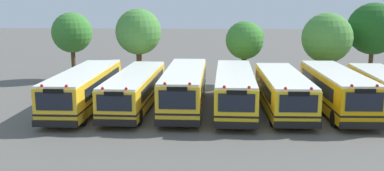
{
  "coord_description": "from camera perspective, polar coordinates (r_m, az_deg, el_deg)",
  "views": [
    {
      "loc": [
        -1.23,
        -28.2,
        7.23
      ],
      "look_at": [
        -2.75,
        0.0,
        1.6
      ],
      "focal_mm": 40.67,
      "sensor_mm": 36.0,
      "label": 1
    }
  ],
  "objects": [
    {
      "name": "school_bus_2",
      "position": [
        28.91,
        -0.97,
        -0.22
      ],
      "size": [
        2.61,
        10.84,
        2.79
      ],
      "rotation": [
        0.0,
        0.0,
        3.13
      ],
      "color": "yellow",
      "rests_on": "ground_plane"
    },
    {
      "name": "school_bus_4",
      "position": [
        28.92,
        11.79,
        -0.66
      ],
      "size": [
        2.74,
        10.28,
        2.6
      ],
      "rotation": [
        0.0,
        0.0,
        3.16
      ],
      "color": "yellow",
      "rests_on": "ground_plane"
    },
    {
      "name": "ground_plane",
      "position": [
        29.14,
        5.41,
        -3.14
      ],
      "size": [
        160.0,
        160.0,
        0.0
      ],
      "primitive_type": "plane",
      "color": "#595651"
    },
    {
      "name": "school_bus_3",
      "position": [
        28.81,
        5.59,
        -0.43
      ],
      "size": [
        2.71,
        11.22,
        2.69
      ],
      "rotation": [
        0.0,
        0.0,
        3.12
      ],
      "color": "yellow",
      "rests_on": "ground_plane"
    },
    {
      "name": "school_bus_0",
      "position": [
        29.99,
        -13.87,
        -0.23
      ],
      "size": [
        2.57,
        11.45,
        2.7
      ],
      "rotation": [
        0.0,
        0.0,
        3.14
      ],
      "color": "yellow",
      "rests_on": "ground_plane"
    },
    {
      "name": "tree_0",
      "position": [
        40.75,
        -15.43,
        6.76
      ],
      "size": [
        3.62,
        3.62,
        6.08
      ],
      "color": "#4C3823",
      "rests_on": "ground_plane"
    },
    {
      "name": "school_bus_5",
      "position": [
        29.76,
        18.35,
        -0.49
      ],
      "size": [
        2.75,
        10.42,
        2.77
      ],
      "rotation": [
        0.0,
        0.0,
        3.17
      ],
      "color": "#EAA80C",
      "rests_on": "ground_plane"
    },
    {
      "name": "tree_1",
      "position": [
        36.74,
        -6.83,
        6.96
      ],
      "size": [
        3.82,
        3.82,
        6.47
      ],
      "color": "#4C3823",
      "rests_on": "ground_plane"
    },
    {
      "name": "school_bus_1",
      "position": [
        29.49,
        -7.47,
        -0.37
      ],
      "size": [
        2.71,
        11.38,
        2.51
      ],
      "rotation": [
        0.0,
        0.0,
        3.12
      ],
      "color": "yellow",
      "rests_on": "ground_plane"
    },
    {
      "name": "tree_2",
      "position": [
        37.09,
        7.12,
        5.97
      ],
      "size": [
        3.25,
        3.21,
        5.43
      ],
      "color": "#4C3823",
      "rests_on": "ground_plane"
    },
    {
      "name": "tree_4",
      "position": [
        41.2,
        22.88,
        6.79
      ],
      "size": [
        4.5,
        4.5,
        6.95
      ],
      "color": "#4C3823",
      "rests_on": "ground_plane"
    },
    {
      "name": "tree_3",
      "position": [
        38.01,
        17.31,
        5.98
      ],
      "size": [
        4.17,
        4.17,
        6.15
      ],
      "color": "#4C3823",
      "rests_on": "ground_plane"
    }
  ]
}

